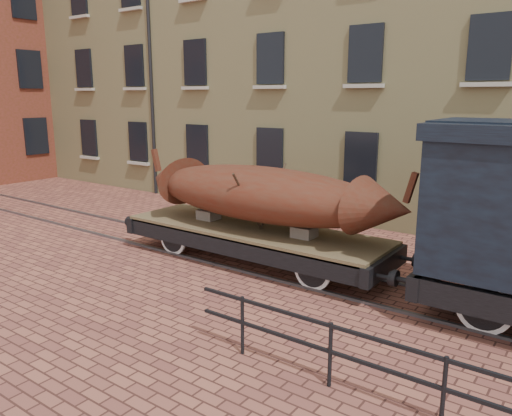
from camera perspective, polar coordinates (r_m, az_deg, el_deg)
The scene contains 5 objects.
ground at distance 13.02m, azimuth -1.80°, elevation -5.90°, with size 90.00×90.00×0.00m, color brown.
warehouse_cream at distance 20.44m, azimuth 24.23°, elevation 19.65°, with size 40.00×10.19×14.00m.
rail_track at distance 13.01m, azimuth -1.80°, elevation -5.78°, with size 30.00×1.52×0.06m.
flatcar_wagon at distance 12.56m, azimuth -0.32°, elevation -3.07°, with size 7.85×2.13×1.18m.
iron_boat at distance 12.17m, azimuth 0.58°, elevation 1.67°, with size 7.61×2.22×1.78m.
Camera 1 is at (7.59, -9.72, 4.15)m, focal length 35.00 mm.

